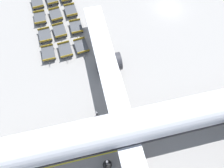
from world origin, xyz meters
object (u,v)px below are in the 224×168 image
object	(u,v)px
baggage_dolly_row_near_col_b	(40,18)
baggage_dolly_row_mid_a_col_d	(65,50)
airplane	(135,126)
baggage_dolly_row_near_col_d	(48,53)
baggage_dolly_row_mid_b_col_c	(76,27)
baggage_dolly_row_near_col_a	(37,3)
baggage_dolly_row_mid_a_col_c	(60,31)
baggage_dolly_row_near_col_c	(45,36)
baggage_dolly_row_mid_b_col_b	(71,11)
baggage_dolly_row_mid_a_col_b	(56,15)
baggage_dolly_row_mid_b_col_d	(81,46)

from	to	relation	value
baggage_dolly_row_near_col_b	baggage_dolly_row_mid_a_col_d	distance (m)	8.00
airplane	baggage_dolly_row_mid_a_col_d	world-z (taller)	airplane
baggage_dolly_row_near_col_d	baggage_dolly_row_mid_b_col_c	bearing A→B (deg)	139.42
baggage_dolly_row_near_col_a	baggage_dolly_row_mid_a_col_d	xyz separation A→B (m)	(10.35, 4.86, 0.00)
baggage_dolly_row_mid_a_col_c	baggage_dolly_row_mid_b_col_c	xyz separation A→B (m)	(-0.59, 2.55, 0.00)
baggage_dolly_row_near_col_a	baggage_dolly_row_near_col_c	xyz separation A→B (m)	(7.30, 1.72, 0.00)
baggage_dolly_row_near_col_b	baggage_dolly_row_mid_b_col_c	distance (m)	6.28
airplane	baggage_dolly_row_mid_a_col_c	world-z (taller)	airplane
baggage_dolly_row_mid_b_col_c	baggage_dolly_row_near_col_b	bearing A→B (deg)	-112.96
baggage_dolly_row_mid_a_col_c	baggage_dolly_row_mid_b_col_b	xyz separation A→B (m)	(-4.24, 1.69, 0.00)
baggage_dolly_row_near_col_b	baggage_dolly_row_near_col_c	bearing A→B (deg)	15.33
baggage_dolly_row_near_col_d	baggage_dolly_row_mid_a_col_b	size ratio (longest dim) A/B	1.00
baggage_dolly_row_mid_b_col_b	airplane	bearing A→B (deg)	19.34
baggage_dolly_row_near_col_d	baggage_dolly_row_mid_a_col_b	distance (m)	7.72
baggage_dolly_row_mid_b_col_d	baggage_dolly_row_near_col_d	bearing A→B (deg)	-79.43
baggage_dolly_row_near_col_c	baggage_dolly_row_near_col_d	world-z (taller)	same
baggage_dolly_row_near_col_a	baggage_dolly_row_mid_a_col_c	distance (m)	7.65
baggage_dolly_row_mid_a_col_b	baggage_dolly_row_mid_a_col_d	distance (m)	7.48
baggage_dolly_row_near_col_a	baggage_dolly_row_mid_b_col_b	distance (m)	6.08
baggage_dolly_row_mid_a_col_d	baggage_dolly_row_mid_b_col_d	xyz separation A→B (m)	(-0.52, 2.37, 0.00)
baggage_dolly_row_near_col_c	baggage_dolly_row_mid_b_col_b	world-z (taller)	same
baggage_dolly_row_near_col_a	baggage_dolly_row_mid_a_col_b	xyz separation A→B (m)	(3.06, 3.20, 0.00)
airplane	baggage_dolly_row_mid_a_col_b	distance (m)	22.94
baggage_dolly_row_mid_a_col_c	baggage_dolly_row_mid_b_col_d	size ratio (longest dim) A/B	1.00
airplane	baggage_dolly_row_near_col_a	xyz separation A→B (m)	(-23.54, -13.06, -3.08)
airplane	baggage_dolly_row_mid_a_col_c	distance (m)	19.52
baggage_dolly_row_near_col_c	baggage_dolly_row_mid_b_col_c	size ratio (longest dim) A/B	1.00
baggage_dolly_row_mid_a_col_b	baggage_dolly_row_mid_b_col_c	distance (m)	4.39
baggage_dolly_row_near_col_c	baggage_dolly_row_mid_b_col_d	size ratio (longest dim) A/B	1.00
baggage_dolly_row_near_col_a	baggage_dolly_row_mid_b_col_c	bearing A→B (deg)	47.28
baggage_dolly_row_mid_b_col_d	baggage_dolly_row_near_col_b	bearing A→B (deg)	-133.98
baggage_dolly_row_near_col_a	baggage_dolly_row_mid_a_col_b	size ratio (longest dim) A/B	1.00
baggage_dolly_row_near_col_b	baggage_dolly_row_mid_b_col_c	size ratio (longest dim) A/B	1.00
baggage_dolly_row_mid_a_col_d	baggage_dolly_row_mid_b_col_b	xyz separation A→B (m)	(-8.03, 0.76, 0.00)
baggage_dolly_row_near_col_a	baggage_dolly_row_near_col_d	distance (m)	11.00
baggage_dolly_row_near_col_c	baggage_dolly_row_near_col_d	distance (m)	3.51
baggage_dolly_row_mid_a_col_c	baggage_dolly_row_mid_b_col_c	world-z (taller)	same
airplane	baggage_dolly_row_mid_a_col_d	size ratio (longest dim) A/B	13.68
baggage_dolly_row_near_col_a	baggage_dolly_row_near_col_c	distance (m)	7.50
baggage_dolly_row_near_col_a	baggage_dolly_row_mid_b_col_b	world-z (taller)	same
airplane	baggage_dolly_row_near_col_d	size ratio (longest dim) A/B	13.72
baggage_dolly_row_mid_b_col_b	baggage_dolly_row_mid_b_col_c	bearing A→B (deg)	13.23
baggage_dolly_row_near_col_b	baggage_dolly_row_mid_b_col_d	bearing A→B (deg)	46.02
baggage_dolly_row_mid_b_col_d	baggage_dolly_row_mid_b_col_c	bearing A→B (deg)	-169.00
airplane	baggage_dolly_row_near_col_c	xyz separation A→B (m)	(-16.24, -11.34, -3.08)
baggage_dolly_row_mid_a_col_b	baggage_dolly_row_near_col_b	bearing A→B (deg)	-79.28
baggage_dolly_row_near_col_a	baggage_dolly_row_mid_a_col_d	distance (m)	11.44
baggage_dolly_row_near_col_a	baggage_dolly_row_mid_a_col_b	bearing A→B (deg)	46.32
baggage_dolly_row_mid_a_col_b	baggage_dolly_row_near_col_a	bearing A→B (deg)	-133.68
baggage_dolly_row_mid_a_col_b	baggage_dolly_row_mid_a_col_c	distance (m)	3.59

